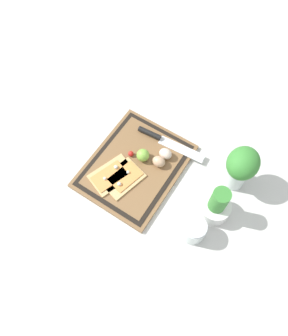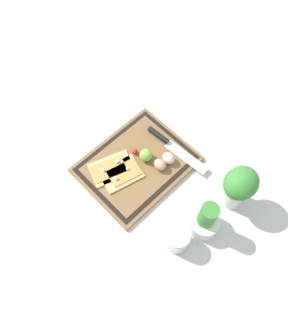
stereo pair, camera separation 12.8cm
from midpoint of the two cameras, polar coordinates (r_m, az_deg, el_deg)
The scene contains 12 objects.
ground_plane at distance 1.32m, azimuth 1.45°, elevation 0.21°, with size 6.00×6.00×0.00m, color silver.
cutting_board at distance 1.31m, azimuth 1.46°, elevation 0.39°, with size 0.43×0.34×0.02m.
pizza_slice_near at distance 1.29m, azimuth -2.94°, elevation -0.37°, with size 0.19×0.16×0.02m.
pizza_slice_far at distance 1.28m, azimuth -1.11°, elevation -1.25°, with size 0.18×0.15×0.02m.
knife at distance 1.35m, azimuth 6.77°, elevation 4.24°, with size 0.05×0.30×0.02m.
egg_brown at distance 1.28m, azimuth 5.63°, elevation 0.31°, with size 0.04×0.05×0.04m, color tan.
egg_pink at distance 1.30m, azimuth 7.08°, elevation 1.41°, with size 0.04×0.05×0.04m, color beige.
lime at distance 1.29m, azimuth 3.14°, elevation 1.96°, with size 0.05×0.05×0.05m, color #7FB742.
cherry_tomato_red at distance 1.31m, azimuth 1.19°, elevation 2.60°, with size 0.02×0.02×0.02m, color red.
herb_pot at distance 1.20m, azimuth 13.70°, elevation -9.08°, with size 0.11×0.11×0.18m.
sauce_jar at distance 1.19m, azimuth 8.94°, elevation -12.57°, with size 0.09×0.09×0.10m.
herb_glass at distance 1.21m, azimuth 19.10°, elevation -3.40°, with size 0.13×0.12×0.21m.
Camera 2 is at (0.40, 0.45, 1.18)m, focal length 35.00 mm.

